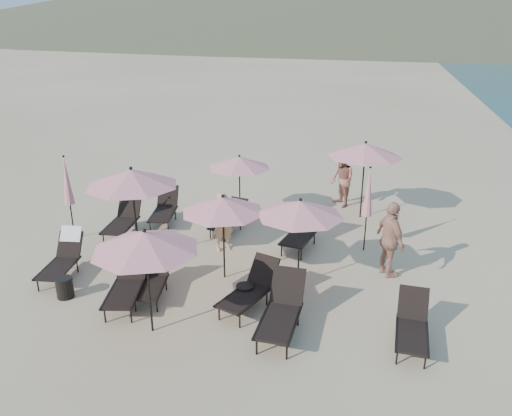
% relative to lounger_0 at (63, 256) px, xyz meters
% --- Properties ---
extents(ground, '(800.00, 800.00, 0.00)m').
position_rel_lounger_0_xyz_m(ground, '(4.36, -0.74, -0.49)').
color(ground, '#D6BA8C').
rests_on(ground, ground).
extents(lounger_0, '(0.84, 1.70, 1.02)m').
position_rel_lounger_0_xyz_m(lounger_0, '(0.00, 0.00, 0.00)').
color(lounger_0, black).
rests_on(lounger_0, ground).
extents(lounger_1, '(1.03, 1.81, 0.98)m').
position_rel_lounger_0_xyz_m(lounger_1, '(2.09, -0.77, -0.03)').
color(lounger_1, black).
rests_on(lounger_1, ground).
extents(lounger_2, '(0.86, 1.56, 0.85)m').
position_rel_lounger_0_xyz_m(lounger_2, '(2.50, -0.35, -0.09)').
color(lounger_2, black).
rests_on(lounger_2, ground).
extents(lounger_3, '(1.12, 1.76, 0.95)m').
position_rel_lounger_0_xyz_m(lounger_3, '(4.73, -0.30, -0.04)').
color(lounger_3, black).
rests_on(lounger_3, ground).
extents(lounger_4, '(0.71, 1.81, 1.04)m').
position_rel_lounger_0_xyz_m(lounger_4, '(5.55, -1.01, -0.00)').
color(lounger_4, black).
rests_on(lounger_4, ground).
extents(lounger_5, '(0.63, 1.55, 0.88)m').
position_rel_lounger_0_xyz_m(lounger_5, '(8.02, -0.80, -0.07)').
color(lounger_5, black).
rests_on(lounger_5, ground).
extents(lounger_6, '(0.87, 1.82, 1.01)m').
position_rel_lounger_0_xyz_m(lounger_6, '(0.19, 2.60, -0.02)').
color(lounger_6, black).
rests_on(lounger_6, ground).
extents(lounger_7, '(0.96, 1.78, 0.97)m').
position_rel_lounger_0_xyz_m(lounger_7, '(0.97, 3.71, -0.03)').
color(lounger_7, black).
rests_on(lounger_7, ground).
extents(lounger_8, '(0.87, 1.57, 0.85)m').
position_rel_lounger_0_xyz_m(lounger_8, '(3.08, 3.53, -0.09)').
color(lounger_8, black).
rests_on(lounger_8, ground).
extents(lounger_9, '(0.95, 1.81, 0.99)m').
position_rel_lounger_0_xyz_m(lounger_9, '(5.28, 3.04, -0.02)').
color(lounger_9, black).
rests_on(lounger_9, ground).
extents(umbrella_open_0, '(2.30, 2.30, 2.47)m').
position_rel_lounger_0_xyz_m(umbrella_open_0, '(1.32, 1.24, 1.70)').
color(umbrella_open_0, black).
rests_on(umbrella_open_0, ground).
extents(umbrella_open_1, '(1.95, 1.95, 2.10)m').
position_rel_lounger_0_xyz_m(umbrella_open_1, '(3.78, 0.84, 1.37)').
color(umbrella_open_1, black).
rests_on(umbrella_open_1, ground).
extents(umbrella_open_2, '(1.97, 1.97, 2.12)m').
position_rel_lounger_0_xyz_m(umbrella_open_2, '(5.54, 0.97, 1.39)').
color(umbrella_open_2, black).
rests_on(umbrella_open_2, ground).
extents(umbrella_open_3, '(1.91, 1.91, 2.05)m').
position_rel_lounger_0_xyz_m(umbrella_open_3, '(3.09, 4.57, 1.33)').
color(umbrella_open_3, black).
rests_on(umbrella_open_3, ground).
extents(umbrella_open_4, '(2.26, 2.26, 2.43)m').
position_rel_lounger_0_xyz_m(umbrella_open_4, '(6.71, 5.66, 1.66)').
color(umbrella_open_4, black).
rests_on(umbrella_open_4, ground).
extents(umbrella_open_5, '(2.04, 2.04, 2.20)m').
position_rel_lounger_0_xyz_m(umbrella_open_5, '(3.07, -1.63, 1.46)').
color(umbrella_open_5, black).
rests_on(umbrella_open_5, ground).
extents(umbrella_closed_0, '(0.27, 0.27, 2.34)m').
position_rel_lounger_0_xyz_m(umbrella_closed_0, '(6.94, 3.20, 1.14)').
color(umbrella_closed_0, black).
rests_on(umbrella_closed_0, ground).
extents(umbrella_closed_1, '(0.28, 0.28, 2.41)m').
position_rel_lounger_0_xyz_m(umbrella_closed_1, '(-1.06, 2.00, 1.19)').
color(umbrella_closed_1, black).
rests_on(umbrella_closed_1, ground).
extents(side_table_0, '(0.37, 0.37, 0.47)m').
position_rel_lounger_0_xyz_m(side_table_0, '(0.63, -0.93, -0.25)').
color(side_table_0, black).
rests_on(side_table_0, ground).
extents(side_table_1, '(0.39, 0.39, 0.42)m').
position_rel_lounger_0_xyz_m(side_table_1, '(4.57, -0.16, -0.28)').
color(side_table_1, black).
rests_on(side_table_1, ground).
extents(beachgoer_a, '(0.69, 0.66, 1.59)m').
position_rel_lounger_0_xyz_m(beachgoer_a, '(3.29, 2.31, 0.31)').
color(beachgoer_a, tan).
rests_on(beachgoer_a, ground).
extents(beachgoer_b, '(1.05, 1.10, 1.80)m').
position_rel_lounger_0_xyz_m(beachgoer_b, '(6.01, 6.53, 0.41)').
color(beachgoer_b, '#A16353').
rests_on(beachgoer_b, ground).
extents(beachgoer_c, '(0.95, 1.17, 1.87)m').
position_rel_lounger_0_xyz_m(beachgoer_c, '(7.56, 1.90, 0.45)').
color(beachgoer_c, tan).
rests_on(beachgoer_c, ground).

